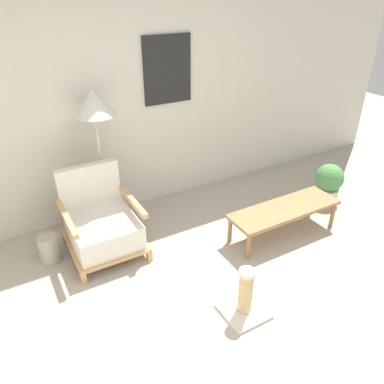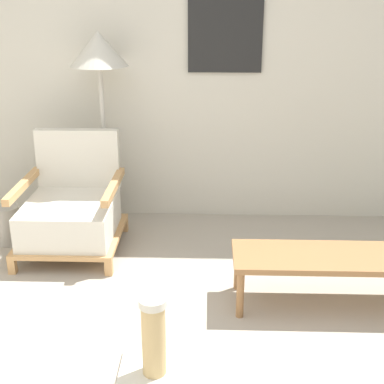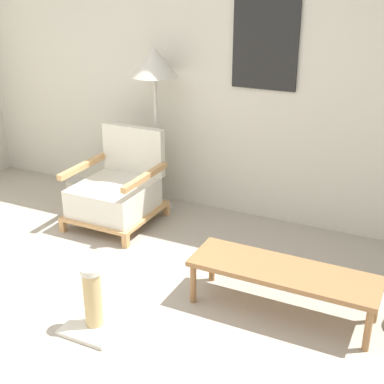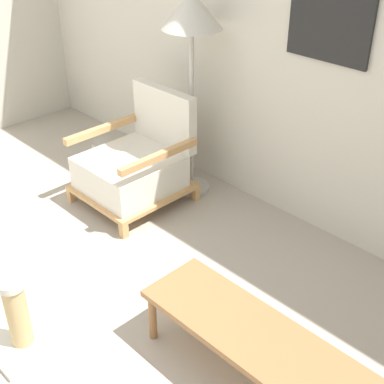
{
  "view_description": "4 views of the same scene",
  "coord_description": "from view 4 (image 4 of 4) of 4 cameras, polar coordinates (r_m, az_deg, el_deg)",
  "views": [
    {
      "loc": [
        -1.29,
        -1.34,
        2.39
      ],
      "look_at": [
        0.31,
        1.48,
        0.55
      ],
      "focal_mm": 35.0,
      "sensor_mm": 36.0,
      "label": 1
    },
    {
      "loc": [
        0.42,
        -1.76,
        1.77
      ],
      "look_at": [
        0.31,
        1.48,
        0.55
      ],
      "focal_mm": 50.0,
      "sensor_mm": 36.0,
      "label": 2
    },
    {
      "loc": [
        1.97,
        -1.91,
        2.13
      ],
      "look_at": [
        0.31,
        1.48,
        0.55
      ],
      "focal_mm": 50.0,
      "sensor_mm": 36.0,
      "label": 3
    },
    {
      "loc": [
        2.25,
        -0.41,
        2.2
      ],
      "look_at": [
        0.31,
        1.48,
        0.55
      ],
      "focal_mm": 50.0,
      "sensor_mm": 36.0,
      "label": 4
    }
  ],
  "objects": [
    {
      "name": "coffee_table",
      "position": [
        2.63,
        6.93,
        -15.45
      ],
      "size": [
        1.24,
        0.39,
        0.33
      ],
      "color": "olive",
      "rests_on": "ground_plane"
    },
    {
      "name": "floor_lamp",
      "position": [
        3.78,
        -0.04,
        17.67
      ],
      "size": [
        0.42,
        0.42,
        1.51
      ],
      "color": "#B7B2A8",
      "rests_on": "ground_plane"
    },
    {
      "name": "scratching_post",
      "position": [
        3.02,
        -17.9,
        -13.27
      ],
      "size": [
        0.35,
        0.35,
        0.44
      ],
      "color": "beige",
      "rests_on": "ground_plane"
    },
    {
      "name": "wall_back",
      "position": [
        3.73,
        7.63,
        17.94
      ],
      "size": [
        8.0,
        0.09,
        2.7
      ],
      "color": "beige",
      "rests_on": "ground_plane"
    },
    {
      "name": "vase",
      "position": [
        4.5,
        -9.32,
        3.71
      ],
      "size": [
        0.19,
        0.19,
        0.29
      ],
      "primitive_type": "cylinder",
      "color": "#9E998E",
      "rests_on": "ground_plane"
    },
    {
      "name": "armchair",
      "position": [
        4.02,
        -6.03,
        2.94
      ],
      "size": [
        0.7,
        0.75,
        0.82
      ],
      "color": "tan",
      "rests_on": "ground_plane"
    }
  ]
}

